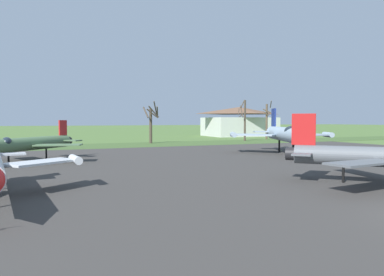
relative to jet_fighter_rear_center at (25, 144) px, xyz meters
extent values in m
cube|color=#383533|center=(15.42, -12.49, -1.82)|extent=(75.66, 53.97, 0.05)
cube|color=#3F5A2B|center=(15.42, 20.50, -1.81)|extent=(135.66, 12.00, 0.06)
cylinder|color=black|center=(16.40, -17.95, -0.06)|extent=(1.11, 1.09, 0.87)
cube|color=#565B60|center=(17.13, -23.16, -0.15)|extent=(4.81, 2.18, 0.12)
cube|color=#565B60|center=(21.51, -19.17, -0.15)|extent=(2.60, 4.92, 0.12)
cube|color=red|center=(16.93, -18.54, 1.61)|extent=(1.14, 1.24, 2.09)
cube|color=#565B60|center=(16.17, -19.29, 0.04)|extent=(2.00, 1.96, 0.12)
cube|color=#565B60|center=(17.75, -17.85, 0.04)|extent=(2.00, 1.96, 0.12)
cylinder|color=black|center=(18.60, -20.38, -1.26)|extent=(0.17, 0.17, 1.16)
cylinder|color=#4C6B47|center=(0.26, 0.28, -0.02)|extent=(8.37, 8.96, 1.27)
cylinder|color=black|center=(4.15, 4.52, -0.02)|extent=(1.13, 1.11, 0.89)
ellipsoid|color=#19232D|center=(-1.49, -1.62, 0.32)|extent=(0.87, 1.64, 0.82)
cube|color=#4C6B47|center=(-1.16, 2.76, -0.12)|extent=(3.45, 4.64, 0.12)
cube|color=#4C6B47|center=(2.85, -0.92, -0.12)|extent=(4.59, 3.16, 0.12)
cube|color=#B21E1E|center=(3.69, 4.03, 1.42)|extent=(0.92, 0.99, 1.63)
cube|color=#4C6B47|center=(2.69, 4.71, 0.07)|extent=(2.20, 2.16, 0.12)
cube|color=#4C6B47|center=(4.46, 3.08, 0.07)|extent=(2.20, 2.16, 0.12)
cylinder|color=black|center=(-1.37, -1.50, -1.25)|extent=(0.17, 0.17, 1.18)
cylinder|color=black|center=(1.90, 2.07, -1.25)|extent=(0.17, 0.17, 1.18)
cylinder|color=#8EA3B2|center=(27.78, -3.40, 0.57)|extent=(7.67, 13.95, 1.68)
cone|color=navy|center=(24.35, -10.82, 0.57)|extent=(2.14, 2.25, 1.55)
cylinder|color=black|center=(31.00, 3.53, 0.57)|extent=(1.46, 1.34, 1.18)
ellipsoid|color=#19232D|center=(26.59, -5.98, 1.03)|extent=(1.25, 2.36, 1.18)
cube|color=#8EA3B2|center=(25.56, -0.19, 0.44)|extent=(5.55, 5.80, 0.16)
cube|color=#8EA3B2|center=(31.67, -3.02, 0.44)|extent=(5.06, 3.03, 0.16)
cylinder|color=#8EA3B2|center=(23.52, 1.40, 0.44)|extent=(1.70, 2.71, 0.63)
cylinder|color=#8EA3B2|center=(34.20, -3.55, 0.44)|extent=(1.70, 2.71, 0.63)
cube|color=navy|center=(30.57, 2.60, 2.62)|extent=(1.01, 1.86, 2.42)
cube|color=#8EA3B2|center=(29.17, 3.14, 0.70)|extent=(2.76, 2.40, 0.16)
cube|color=#8EA3B2|center=(31.88, 1.88, 0.70)|extent=(2.76, 2.40, 0.16)
cylinder|color=black|center=(26.43, -6.31, -1.06)|extent=(0.22, 0.22, 1.57)
cylinder|color=black|center=(29.13, -0.49, -1.06)|extent=(0.22, 0.22, 1.57)
cube|color=silver|center=(0.89, -15.48, -0.14)|extent=(4.24, 3.65, 0.12)
cylinder|color=silver|center=(2.78, -14.80, -0.14)|extent=(0.63, 2.04, 0.47)
cube|color=silver|center=(-0.84, -11.61, 0.05)|extent=(1.89, 1.31, 0.12)
cylinder|color=#42382D|center=(19.90, 23.33, 1.23)|extent=(0.51, 0.51, 6.14)
cylinder|color=#42382D|center=(19.89, 22.34, 3.44)|extent=(2.10, 0.24, 1.65)
cylinder|color=#42382D|center=(20.13, 22.37, 3.73)|extent=(2.12, 0.70, 2.06)
cylinder|color=#42382D|center=(18.98, 23.20, 3.62)|extent=(0.54, 2.06, 2.04)
cylinder|color=#42382D|center=(21.00, 22.91, 3.69)|extent=(1.09, 2.40, 1.98)
cylinder|color=#42382D|center=(20.60, 22.85, 4.42)|extent=(1.23, 1.66, 2.29)
cylinder|color=#42382D|center=(38.99, 22.72, 2.18)|extent=(0.39, 0.39, 8.04)
cylinder|color=#42382D|center=(38.82, 23.25, 5.52)|extent=(1.25, 0.56, 1.62)
cylinder|color=#42382D|center=(38.00, 23.40, 3.94)|extent=(1.53, 2.13, 1.42)
cylinder|color=#42382D|center=(38.31, 22.85, 3.98)|extent=(0.50, 1.58, 2.36)
cylinder|color=#42382D|center=(38.91, 23.48, 3.43)|extent=(1.62, 0.32, 1.14)
cylinder|color=brown|center=(47.10, 26.72, 1.95)|extent=(0.44, 0.44, 7.59)
cylinder|color=brown|center=(46.64, 26.02, 4.26)|extent=(1.59, 1.16, 1.00)
cylinder|color=brown|center=(46.59, 26.30, 3.72)|extent=(1.03, 1.20, 1.04)
cylinder|color=brown|center=(47.84, 26.30, 5.71)|extent=(1.06, 1.66, 1.52)
cube|color=beige|center=(50.93, 43.94, 0.58)|extent=(17.49, 13.88, 4.84)
pyramid|color=brown|center=(50.93, 43.94, 4.84)|extent=(18.37, 14.57, 1.84)
camera|label=1|loc=(0.21, -37.26, 2.18)|focal=33.77mm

